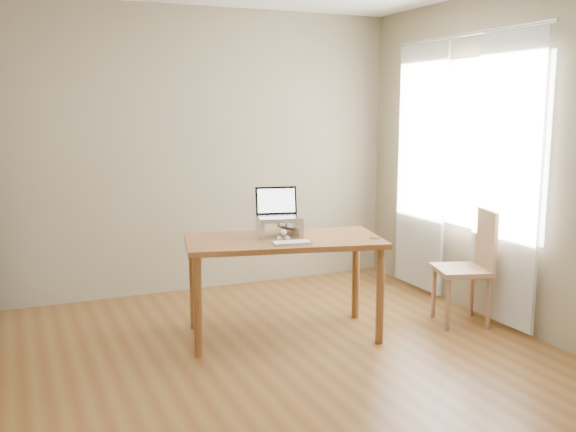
{
  "coord_description": "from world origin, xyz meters",
  "views": [
    {
      "loc": [
        -1.53,
        -3.51,
        1.69
      ],
      "look_at": [
        0.32,
        0.72,
        0.92
      ],
      "focal_mm": 40.0,
      "sensor_mm": 36.0,
      "label": 1
    }
  ],
  "objects_px": {
    "cat": "(279,227)",
    "laptop": "(276,210)",
    "desk": "(284,251)",
    "keyboard": "(292,243)",
    "chair": "(469,262)"
  },
  "relations": [
    {
      "from": "laptop",
      "to": "cat",
      "type": "height_order",
      "value": "laptop"
    },
    {
      "from": "desk",
      "to": "cat",
      "type": "relative_size",
      "value": 3.27
    },
    {
      "from": "cat",
      "to": "chair",
      "type": "xyz_separation_m",
      "value": [
        1.47,
        -0.41,
        -0.32
      ]
    },
    {
      "from": "desk",
      "to": "laptop",
      "type": "distance_m",
      "value": 0.32
    },
    {
      "from": "desk",
      "to": "laptop",
      "type": "height_order",
      "value": "laptop"
    },
    {
      "from": "keyboard",
      "to": "chair",
      "type": "relative_size",
      "value": 0.32
    },
    {
      "from": "cat",
      "to": "keyboard",
      "type": "bearing_deg",
      "value": -79.44
    },
    {
      "from": "desk",
      "to": "cat",
      "type": "bearing_deg",
      "value": 97.59
    },
    {
      "from": "laptop",
      "to": "keyboard",
      "type": "height_order",
      "value": "laptop"
    },
    {
      "from": "cat",
      "to": "desk",
      "type": "bearing_deg",
      "value": -77.21
    },
    {
      "from": "keyboard",
      "to": "desk",
      "type": "bearing_deg",
      "value": 91.06
    },
    {
      "from": "desk",
      "to": "cat",
      "type": "distance_m",
      "value": 0.19
    },
    {
      "from": "cat",
      "to": "laptop",
      "type": "bearing_deg",
      "value": 128.07
    },
    {
      "from": "keyboard",
      "to": "chair",
      "type": "bearing_deg",
      "value": 6.31
    },
    {
      "from": "desk",
      "to": "laptop",
      "type": "relative_size",
      "value": 4.35
    }
  ]
}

